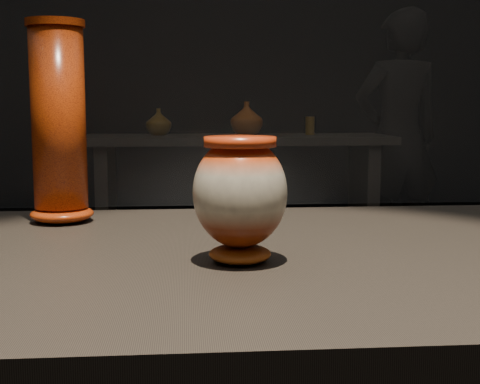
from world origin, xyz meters
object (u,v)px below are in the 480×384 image
(back_shelf, at_px, (237,176))
(visitor, at_px, (398,137))
(main_vase, at_px, (240,194))
(tall_vase, at_px, (59,126))

(back_shelf, distance_m, visitor, 1.17)
(main_vase, distance_m, visitor, 3.89)
(main_vase, xyz_separation_m, back_shelf, (0.26, 3.44, -0.36))
(main_vase, relative_size, tall_vase, 0.48)
(main_vase, distance_m, back_shelf, 3.47)
(tall_vase, xyz_separation_m, visitor, (1.70, 3.29, -0.20))
(main_vase, bearing_deg, visitor, 68.94)
(tall_vase, height_order, back_shelf, tall_vase)
(main_vase, xyz_separation_m, visitor, (1.40, 3.63, -0.12))
(tall_vase, bearing_deg, main_vase, -48.26)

